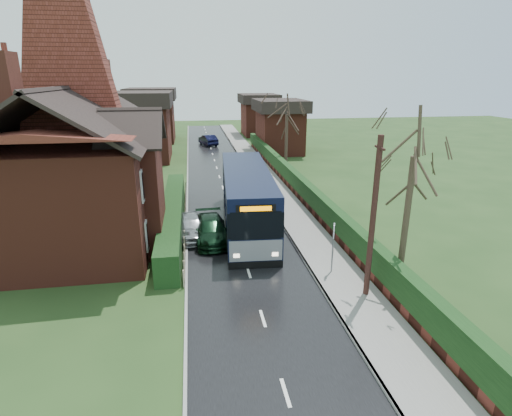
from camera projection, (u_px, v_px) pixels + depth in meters
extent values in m
plane|color=#314B20|center=(244.00, 256.00, 21.64)|extent=(140.00, 140.00, 0.00)
cube|color=black|center=(227.00, 201.00, 31.01)|extent=(6.00, 100.00, 0.02)
cube|color=slate|center=(280.00, 198.00, 31.63)|extent=(2.50, 100.00, 0.14)
cube|color=gray|center=(265.00, 199.00, 31.45)|extent=(0.12, 100.00, 0.14)
cube|color=gray|center=(187.00, 203.00, 30.54)|extent=(0.12, 100.00, 0.10)
cube|color=black|center=(173.00, 215.00, 25.49)|extent=(1.20, 16.00, 1.60)
cube|color=maroon|center=(299.00, 194.00, 31.79)|extent=(0.30, 50.00, 0.60)
cube|color=black|center=(300.00, 183.00, 31.51)|extent=(0.60, 50.00, 1.20)
cube|color=maroon|center=(84.00, 185.00, 24.03)|extent=(8.00, 14.00, 6.00)
cube|color=maroon|center=(138.00, 197.00, 21.74)|extent=(2.50, 4.00, 6.00)
cube|color=brown|center=(5.00, 78.00, 17.63)|extent=(0.90, 1.40, 2.20)
cube|color=brown|center=(103.00, 77.00, 25.98)|extent=(0.90, 1.40, 2.20)
cube|color=silver|center=(147.00, 234.00, 20.39)|extent=(0.08, 1.20, 1.60)
cube|color=black|center=(148.00, 234.00, 20.40)|extent=(0.03, 0.95, 1.35)
cube|color=silver|center=(143.00, 185.00, 19.58)|extent=(0.08, 1.20, 1.60)
cube|color=black|center=(143.00, 185.00, 19.58)|extent=(0.03, 0.95, 1.35)
cube|color=silver|center=(154.00, 209.00, 24.14)|extent=(0.08, 1.20, 1.60)
cube|color=black|center=(154.00, 209.00, 24.15)|extent=(0.03, 0.95, 1.35)
cube|color=silver|center=(150.00, 167.00, 23.32)|extent=(0.08, 1.20, 1.60)
cube|color=black|center=(151.00, 167.00, 23.33)|extent=(0.03, 0.95, 1.35)
cube|color=silver|center=(158.00, 191.00, 27.89)|extent=(0.08, 1.20, 1.60)
cube|color=black|center=(159.00, 191.00, 27.90)|extent=(0.03, 0.95, 1.35)
cube|color=silver|center=(156.00, 155.00, 27.07)|extent=(0.08, 1.20, 1.60)
cube|color=black|center=(156.00, 155.00, 27.08)|extent=(0.03, 0.95, 1.35)
cube|color=silver|center=(161.00, 182.00, 30.23)|extent=(0.08, 1.20, 1.60)
cube|color=black|center=(161.00, 182.00, 30.24)|extent=(0.03, 0.95, 1.35)
cube|color=silver|center=(158.00, 148.00, 29.41)|extent=(0.08, 1.20, 1.60)
cube|color=black|center=(159.00, 148.00, 29.42)|extent=(0.03, 0.95, 1.35)
cube|color=black|center=(247.00, 211.00, 25.61)|extent=(3.54, 12.36, 1.27)
cube|color=black|center=(247.00, 192.00, 25.20)|extent=(3.56, 12.37, 1.33)
cube|color=black|center=(247.00, 176.00, 24.88)|extent=(3.54, 12.36, 0.73)
cube|color=black|center=(247.00, 223.00, 25.87)|extent=(3.54, 12.36, 0.39)
cube|color=gray|center=(256.00, 250.00, 19.90)|extent=(2.67, 0.29, 1.11)
cube|color=black|center=(256.00, 226.00, 19.45)|extent=(2.50, 0.24, 1.44)
cube|color=black|center=(256.00, 208.00, 19.17)|extent=(1.94, 0.20, 0.39)
cube|color=#FF8C00|center=(256.00, 209.00, 19.13)|extent=(1.53, 0.14, 0.24)
cube|color=black|center=(256.00, 264.00, 20.13)|extent=(2.72, 0.31, 0.33)
cube|color=#FFF2CC|center=(236.00, 256.00, 19.82)|extent=(0.31, 0.07, 0.20)
cube|color=#FFF2CC|center=(275.00, 254.00, 20.00)|extent=(0.31, 0.07, 0.20)
cylinder|color=black|center=(229.00, 243.00, 21.96)|extent=(0.38, 1.08, 1.07)
cylinder|color=black|center=(275.00, 241.00, 22.19)|extent=(0.38, 1.08, 1.07)
cylinder|color=black|center=(226.00, 201.00, 29.35)|extent=(0.38, 1.08, 1.07)
cylinder|color=black|center=(260.00, 200.00, 29.57)|extent=(0.38, 1.08, 1.07)
imported|color=#AAABAF|center=(191.00, 227.00, 23.93)|extent=(1.99, 4.15, 1.37)
imported|color=black|center=(211.00, 230.00, 23.48)|extent=(2.01, 4.64, 1.33)
imported|color=black|center=(208.00, 140.00, 55.93)|extent=(2.73, 4.70, 1.46)
cylinder|color=slate|center=(333.00, 249.00, 19.25)|extent=(0.08, 0.08, 2.64)
cube|color=white|center=(334.00, 227.00, 18.89)|extent=(0.19, 0.39, 0.30)
cube|color=white|center=(334.00, 235.00, 19.01)|extent=(0.17, 0.35, 0.26)
cylinder|color=black|center=(373.00, 221.00, 16.56)|extent=(0.24, 0.24, 7.11)
cube|color=black|center=(380.00, 148.00, 15.60)|extent=(0.14, 0.92, 0.08)
cylinder|color=#3C3023|center=(406.00, 222.00, 17.98)|extent=(0.29, 0.29, 6.01)
cylinder|color=#372820|center=(286.00, 144.00, 39.88)|extent=(0.30, 0.30, 5.67)
cylinder|color=#382C21|center=(73.00, 152.00, 32.28)|extent=(0.31, 0.31, 6.79)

